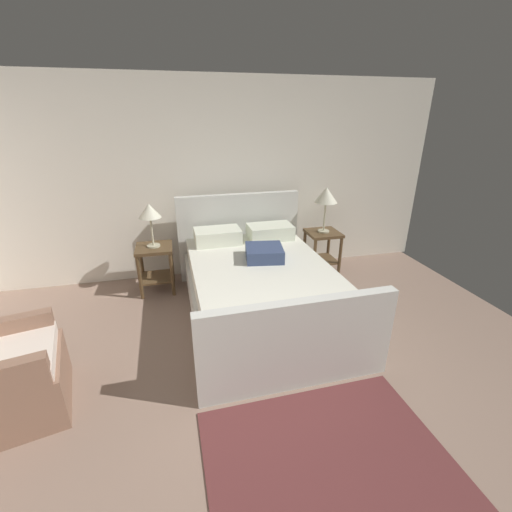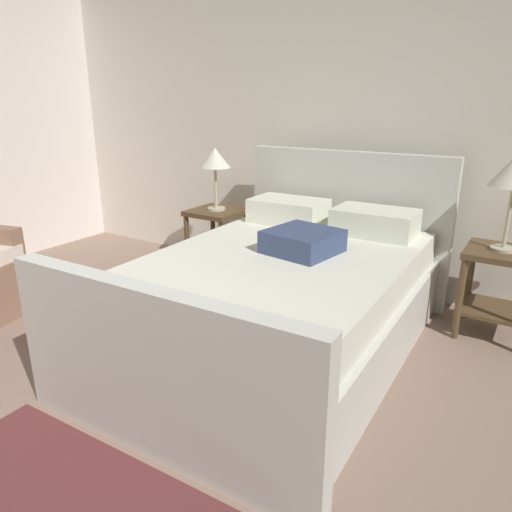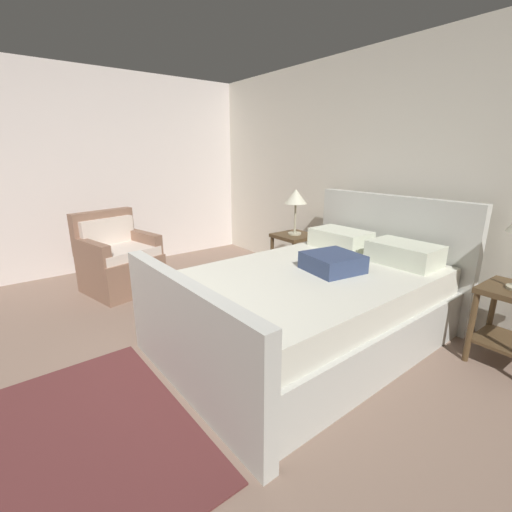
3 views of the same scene
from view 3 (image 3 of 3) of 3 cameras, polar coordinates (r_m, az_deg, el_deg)
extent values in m
cube|color=#886D5E|center=(2.59, -24.72, -22.13)|extent=(5.89, 5.98, 0.02)
cube|color=silver|center=(3.94, 21.55, 11.57)|extent=(6.01, 0.12, 2.57)
cube|color=silver|center=(5.07, -34.60, 10.69)|extent=(0.12, 6.10, 2.57)
cube|color=silver|center=(3.02, 8.55, -10.13)|extent=(1.55, 2.17, 0.40)
cube|color=silver|center=(3.74, 20.61, 0.40)|extent=(1.63, 0.13, 1.15)
cube|color=silver|center=(2.32, -11.09, -13.26)|extent=(1.63, 0.13, 0.81)
cube|color=silver|center=(2.90, 8.81, -4.63)|extent=(1.47, 2.11, 0.22)
cube|color=silver|center=(3.63, 13.52, 2.72)|extent=(0.57, 0.37, 0.18)
cube|color=silver|center=(3.27, 22.88, 0.39)|extent=(0.57, 0.37, 0.18)
cube|color=#344367|center=(2.90, 12.31, -1.01)|extent=(0.46, 0.46, 0.14)
cube|color=#503A23|center=(3.30, 35.56, -11.25)|extent=(0.40, 0.40, 0.02)
cylinder|color=#503A23|center=(3.14, 31.48, -9.86)|extent=(0.04, 0.04, 0.56)
cylinder|color=#503A23|center=(3.47, 33.84, -7.81)|extent=(0.04, 0.04, 0.56)
cube|color=#503A23|center=(4.25, 6.27, 3.26)|extent=(0.44, 0.44, 0.04)
cube|color=#503A23|center=(4.36, 6.11, -1.87)|extent=(0.40, 0.40, 0.02)
cylinder|color=#503A23|center=(4.35, 2.61, -0.48)|extent=(0.04, 0.04, 0.56)
cylinder|color=#503A23|center=(4.08, 6.04, -1.70)|extent=(0.04, 0.04, 0.56)
cylinder|color=#503A23|center=(4.59, 6.25, 0.36)|extent=(0.04, 0.04, 0.56)
cylinder|color=#503A23|center=(4.34, 9.70, -0.74)|extent=(0.04, 0.04, 0.56)
cylinder|color=#B7B293|center=(4.25, 6.28, 3.65)|extent=(0.16, 0.16, 0.02)
cylinder|color=#B7B293|center=(4.21, 6.36, 6.10)|extent=(0.02, 0.02, 0.35)
cone|color=beige|center=(4.17, 6.48, 9.59)|extent=(0.26, 0.26, 0.17)
cube|color=#88634F|center=(4.34, -20.92, -2.56)|extent=(0.86, 0.86, 0.42)
cube|color=beige|center=(4.27, -21.27, 0.75)|extent=(0.79, 0.79, 0.10)
cube|color=#88634F|center=(4.50, -23.48, 3.74)|extent=(0.28, 0.73, 0.48)
cube|color=beige|center=(4.42, -22.91, 3.30)|extent=(0.23, 0.62, 0.36)
cube|color=#88634F|center=(4.12, -25.07, 0.64)|extent=(0.65, 0.24, 0.22)
cube|color=#88634F|center=(4.41, -17.87, 2.35)|extent=(0.65, 0.24, 0.22)
cube|color=#5B2A2A|center=(2.41, -27.19, -25.25)|extent=(1.62, 1.21, 0.01)
camera|label=1|loc=(3.00, -65.90, 17.97)|focal=23.86mm
camera|label=2|loc=(0.67, -78.62, 3.65)|focal=33.60mm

